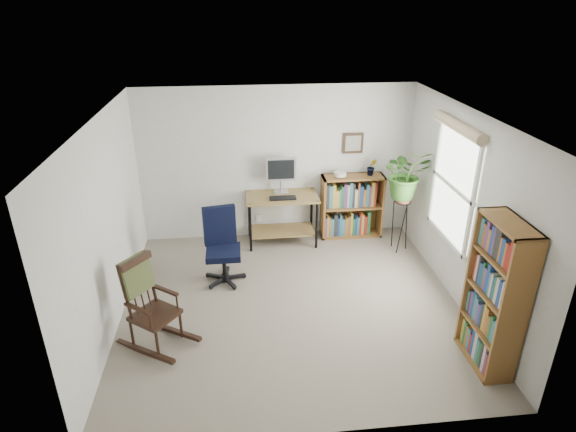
{
  "coord_description": "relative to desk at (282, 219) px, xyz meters",
  "views": [
    {
      "loc": [
        -0.6,
        -5.05,
        3.59
      ],
      "look_at": [
        0.0,
        0.4,
        1.05
      ],
      "focal_mm": 30.0,
      "sensor_mm": 36.0,
      "label": 1
    }
  ],
  "objects": [
    {
      "name": "wall_back",
      "position": [
        -0.05,
        0.3,
        0.81
      ],
      "size": [
        4.2,
        0.0,
        2.4
      ],
      "primitive_type": "cube",
      "color": "silver",
      "rests_on": "ground"
    },
    {
      "name": "wall_left",
      "position": [
        -2.15,
        -1.7,
        0.81
      ],
      "size": [
        0.0,
        4.0,
        2.4
      ],
      "primitive_type": "cube",
      "color": "silver",
      "rests_on": "ground"
    },
    {
      "name": "spider_plant",
      "position": [
        1.75,
        -0.45,
        1.2
      ],
      "size": [
        1.69,
        1.87,
        1.46
      ],
      "primitive_type": "imported",
      "color": "#326322",
      "rests_on": "plant_stand"
    },
    {
      "name": "desk",
      "position": [
        0.0,
        0.0,
        0.0
      ],
      "size": [
        1.1,
        0.6,
        0.79
      ],
      "primitive_type": null,
      "color": "olive",
      "rests_on": "floor"
    },
    {
      "name": "monitor",
      "position": [
        -0.0,
        0.14,
        0.67
      ],
      "size": [
        0.46,
        0.16,
        0.56
      ],
      "primitive_type": null,
      "color": "#B0AFB4",
      "rests_on": "desk"
    },
    {
      "name": "floor",
      "position": [
        -0.05,
        -1.7,
        -0.39
      ],
      "size": [
        4.2,
        4.0,
        0.0
      ],
      "primitive_type": "cube",
      "color": "gray",
      "rests_on": "ground"
    },
    {
      "name": "low_bookshelf",
      "position": [
        1.13,
        0.12,
        0.12
      ],
      "size": [
        0.97,
        0.32,
        1.02
      ],
      "primitive_type": null,
      "color": "brown",
      "rests_on": "floor"
    },
    {
      "name": "office_chair",
      "position": [
        -0.89,
        -1.06,
        0.13
      ],
      "size": [
        0.66,
        0.66,
        1.05
      ],
      "primitive_type": null,
      "rotation": [
        0.0,
        0.0,
        0.18
      ],
      "color": "black",
      "rests_on": "floor"
    },
    {
      "name": "keyboard",
      "position": [
        0.0,
        -0.12,
        0.41
      ],
      "size": [
        0.4,
        0.15,
        0.02
      ],
      "primitive_type": "cube",
      "color": "black",
      "rests_on": "desk"
    },
    {
      "name": "plant_stand",
      "position": [
        1.75,
        -0.45,
        0.07
      ],
      "size": [
        0.3,
        0.3,
        0.93
      ],
      "primitive_type": null,
      "rotation": [
        0.0,
        0.0,
        -0.15
      ],
      "color": "black",
      "rests_on": "floor"
    },
    {
      "name": "wall_front",
      "position": [
        -0.05,
        -3.7,
        0.81
      ],
      "size": [
        4.2,
        0.0,
        2.4
      ],
      "primitive_type": "cube",
      "color": "silver",
      "rests_on": "ground"
    },
    {
      "name": "window",
      "position": [
        2.01,
        -1.4,
        1.01
      ],
      "size": [
        0.12,
        1.2,
        1.5
      ],
      "primitive_type": null,
      "color": "white",
      "rests_on": "wall_right"
    },
    {
      "name": "tall_bookshelf",
      "position": [
        1.87,
        -2.95,
        0.43
      ],
      "size": [
        0.31,
        0.72,
        1.65
      ],
      "primitive_type": null,
      "color": "brown",
      "rests_on": "floor"
    },
    {
      "name": "potted_plant_small",
      "position": [
        1.41,
        0.13,
        0.68
      ],
      "size": [
        0.13,
        0.24,
        0.11
      ],
      "primitive_type": "imported",
      "color": "#326322",
      "rests_on": "low_bookshelf"
    },
    {
      "name": "wall_right",
      "position": [
        2.05,
        -1.7,
        0.81
      ],
      "size": [
        0.0,
        4.0,
        2.4
      ],
      "primitive_type": "cube",
      "color": "silver",
      "rests_on": "ground"
    },
    {
      "name": "framed_picture",
      "position": [
        1.13,
        0.27,
        1.11
      ],
      "size": [
        0.32,
        0.04,
        0.32
      ],
      "primitive_type": null,
      "color": "black",
      "rests_on": "wall_back"
    },
    {
      "name": "rocking_chair",
      "position": [
        -1.63,
        -2.29,
        0.14
      ],
      "size": [
        1.07,
        1.0,
        1.07
      ],
      "primitive_type": null,
      "rotation": [
        0.0,
        0.0,
        0.92
      ],
      "color": "black",
      "rests_on": "floor"
    },
    {
      "name": "ceiling",
      "position": [
        -0.05,
        -1.7,
        2.01
      ],
      "size": [
        4.2,
        4.0,
        0.0
      ],
      "primitive_type": "cube",
      "color": "silver",
      "rests_on": "ground"
    }
  ]
}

